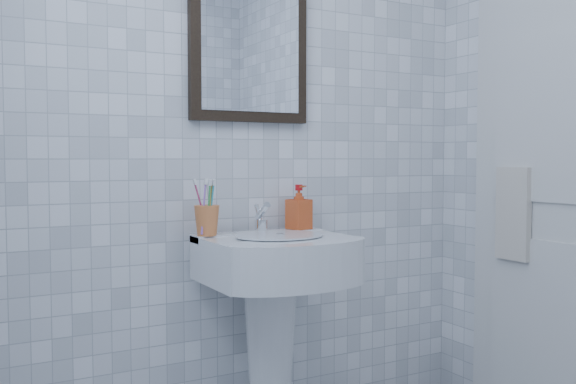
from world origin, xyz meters
TOP-DOWN VIEW (x-y plane):
  - wall_back at (0.00, 1.20)m, footprint 2.20×0.02m
  - washbasin at (0.07, 0.98)m, footprint 0.53×0.39m
  - faucet at (0.07, 1.08)m, footprint 0.05×0.11m
  - toothbrush_cup at (-0.16, 1.08)m, footprint 0.12×0.12m
  - soap_dispenser at (0.25, 1.10)m, footprint 0.10×0.10m
  - wall_mirror at (0.07, 1.18)m, footprint 0.50×0.04m
  - bathroom_door at (1.08, 0.55)m, footprint 0.04×0.80m
  - towel_ring at (1.06, 0.72)m, footprint 0.01×0.18m
  - hand_towel at (1.04, 0.72)m, footprint 0.03×0.16m

SIDE VIEW (x-z plane):
  - washbasin at x=0.07m, z-range 0.14..0.96m
  - faucet at x=0.07m, z-range 0.80..0.92m
  - toothbrush_cup at x=-0.16m, z-range 0.81..0.92m
  - hand_towel at x=1.04m, z-range 0.68..1.06m
  - soap_dispenser at x=0.25m, z-range 0.81..0.99m
  - bathroom_door at x=1.08m, z-range 0.00..2.00m
  - towel_ring at x=1.06m, z-range 0.96..1.14m
  - wall_back at x=0.00m, z-range 0.00..2.50m
  - wall_mirror at x=0.07m, z-range 1.24..1.86m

